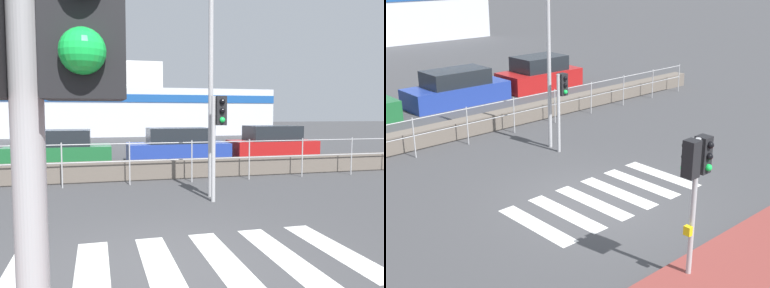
{
  "view_description": "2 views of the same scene",
  "coord_description": "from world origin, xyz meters",
  "views": [
    {
      "loc": [
        -0.91,
        -4.87,
        2.08
      ],
      "look_at": [
        0.84,
        2.0,
        1.5
      ],
      "focal_mm": 35.0,
      "sensor_mm": 36.0,
      "label": 1
    },
    {
      "loc": [
        -8.59,
        -8.7,
        5.7
      ],
      "look_at": [
        0.31,
        1.0,
        1.2
      ],
      "focal_mm": 50.0,
      "sensor_mm": 36.0,
      "label": 2
    }
  ],
  "objects": [
    {
      "name": "streetlamp",
      "position": [
        1.83,
        3.74,
        4.02
      ],
      "size": [
        0.32,
        1.33,
        6.51
      ],
      "color": "#B2B2B5",
      "rests_on": "ground_plane"
    },
    {
      "name": "parked_car_red",
      "position": [
        6.98,
        10.97,
        0.64
      ],
      "size": [
        3.91,
        1.82,
        1.51
      ],
      "color": "#B21919",
      "rests_on": "ground_plane"
    },
    {
      "name": "sidewalk_brick",
      "position": [
        0.0,
        -4.1,
        0.06
      ],
      "size": [
        24.0,
        1.8,
        0.12
      ],
      "color": "brown",
      "rests_on": "ground_plane"
    },
    {
      "name": "traffic_light_near",
      "position": [
        -1.12,
        -3.64,
        2.19
      ],
      "size": [
        0.58,
        0.41,
        2.8
      ],
      "color": "#B2B2B5",
      "rests_on": "ground_plane"
    },
    {
      "name": "crosswalk",
      "position": [
        0.34,
        0.0,
        0.0
      ],
      "size": [
        4.95,
        2.4,
        0.01
      ],
      "color": "silver",
      "rests_on": "ground_plane"
    },
    {
      "name": "parked_car_blue",
      "position": [
        2.52,
        10.97,
        0.62
      ],
      "size": [
        4.36,
        1.72,
        1.45
      ],
      "color": "#233D9E",
      "rests_on": "ground_plane"
    },
    {
      "name": "ground_plane",
      "position": [
        0.0,
        0.0,
        0.0
      ],
      "size": [
        160.0,
        160.0,
        0.0
      ],
      "primitive_type": "plane",
      "color": "#424244"
    },
    {
      "name": "seawall",
      "position": [
        0.0,
        6.87,
        0.29
      ],
      "size": [
        24.85,
        0.55,
        0.59
      ],
      "color": "#6B6056",
      "rests_on": "ground_plane"
    },
    {
      "name": "harbor_fence",
      "position": [
        0.0,
        6.0,
        0.83
      ],
      "size": [
        22.4,
        0.04,
        1.27
      ],
      "color": "#B2B2B5",
      "rests_on": "ground_plane"
    },
    {
      "name": "traffic_light_far",
      "position": [
        1.84,
        3.43,
        1.83
      ],
      "size": [
        0.34,
        0.32,
        2.48
      ],
      "color": "#B2B2B5",
      "rests_on": "ground_plane"
    }
  ]
}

